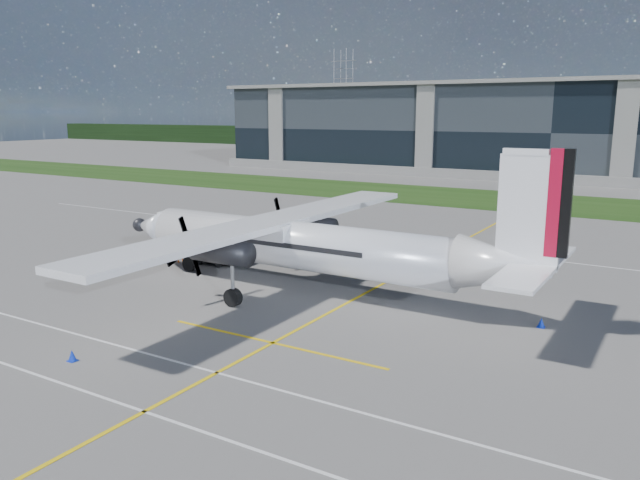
# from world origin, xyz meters

# --- Properties ---
(ground) EXTENTS (400.00, 400.00, 0.00)m
(ground) POSITION_xyz_m (0.00, 40.00, 0.00)
(ground) COLOR #605E5B
(ground) RESTS_ON ground
(grass_strip) EXTENTS (400.00, 18.00, 0.04)m
(grass_strip) POSITION_xyz_m (0.00, 48.00, 0.02)
(grass_strip) COLOR #1A3A0F
(grass_strip) RESTS_ON ground
(terminal_building) EXTENTS (120.00, 20.00, 15.00)m
(terminal_building) POSITION_xyz_m (0.00, 80.00, 7.50)
(terminal_building) COLOR black
(terminal_building) RESTS_ON ground
(tree_line) EXTENTS (400.00, 6.00, 6.00)m
(tree_line) POSITION_xyz_m (0.00, 140.00, 3.00)
(tree_line) COLOR black
(tree_line) RESTS_ON ground
(pylon_west) EXTENTS (9.00, 4.60, 30.00)m
(pylon_west) POSITION_xyz_m (-80.00, 150.00, 15.00)
(pylon_west) COLOR gray
(pylon_west) RESTS_ON ground
(yellow_taxiway_centerline) EXTENTS (0.20, 70.00, 0.01)m
(yellow_taxiway_centerline) POSITION_xyz_m (3.00, 10.00, 0.01)
(yellow_taxiway_centerline) COLOR yellow
(yellow_taxiway_centerline) RESTS_ON ground
(white_lane_line) EXTENTS (90.00, 0.15, 0.01)m
(white_lane_line) POSITION_xyz_m (0.00, -14.00, 0.01)
(white_lane_line) COLOR white
(white_lane_line) RESTS_ON ground
(turboprop_aircraft) EXTENTS (28.86, 29.93, 8.98)m
(turboprop_aircraft) POSITION_xyz_m (-0.01, 2.06, 4.49)
(turboprop_aircraft) COLOR white
(turboprop_aircraft) RESTS_ON ground
(fuel_tanker_truck) EXTENTS (7.64, 2.48, 2.86)m
(fuel_tanker_truck) POSITION_xyz_m (-14.80, 8.40, 1.43)
(fuel_tanker_truck) COLOR white
(fuel_tanker_truck) RESTS_ON ground
(baggage_tug) EXTENTS (3.04, 1.82, 1.82)m
(baggage_tug) POSITION_xyz_m (-9.47, 4.66, 0.91)
(baggage_tug) COLOR white
(baggage_tug) RESTS_ON ground
(ground_crew_person) EXTENTS (0.87, 1.01, 2.09)m
(ground_crew_person) POSITION_xyz_m (-12.04, 3.75, 1.04)
(ground_crew_person) COLOR #F25907
(ground_crew_person) RESTS_ON ground
(safety_cone_portwing) EXTENTS (0.36, 0.36, 0.50)m
(safety_cone_portwing) POSITION_xyz_m (-3.21, -12.27, 0.25)
(safety_cone_portwing) COLOR #0B28BB
(safety_cone_portwing) RESTS_ON ground
(safety_cone_nose_port) EXTENTS (0.36, 0.36, 0.50)m
(safety_cone_nose_port) POSITION_xyz_m (-13.91, 1.01, 0.25)
(safety_cone_nose_port) COLOR #0B28BB
(safety_cone_nose_port) RESTS_ON ground
(safety_cone_tail) EXTENTS (0.36, 0.36, 0.50)m
(safety_cone_tail) POSITION_xyz_m (13.30, 2.77, 0.25)
(safety_cone_tail) COLOR #0B28BB
(safety_cone_tail) RESTS_ON ground
(safety_cone_fwd) EXTENTS (0.36, 0.36, 0.50)m
(safety_cone_fwd) POSITION_xyz_m (-14.90, 1.28, 0.25)
(safety_cone_fwd) COLOR #0B28BB
(safety_cone_fwd) RESTS_ON ground
(safety_cone_stbdwing) EXTENTS (0.36, 0.36, 0.50)m
(safety_cone_stbdwing) POSITION_xyz_m (-1.96, 17.12, 0.25)
(safety_cone_stbdwing) COLOR #0B28BB
(safety_cone_stbdwing) RESTS_ON ground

